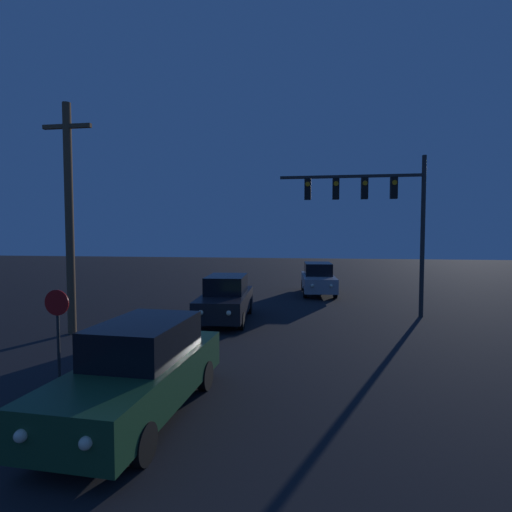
% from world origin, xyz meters
% --- Properties ---
extents(car_near, '(1.97, 4.91, 1.79)m').
position_xyz_m(car_near, '(-1.46, 10.37, 0.89)').
color(car_near, '#1E4728').
rests_on(car_near, ground_plane).
extents(car_mid, '(2.06, 4.93, 1.79)m').
position_xyz_m(car_mid, '(-1.72, 18.83, 0.89)').
color(car_mid, black).
rests_on(car_mid, ground_plane).
extents(car_far, '(2.08, 4.94, 1.79)m').
position_xyz_m(car_far, '(1.99, 26.50, 0.89)').
color(car_far, '#99999E').
rests_on(car_far, ground_plane).
extents(traffic_signal_mast, '(6.02, 0.30, 6.70)m').
position_xyz_m(traffic_signal_mast, '(4.35, 20.67, 4.71)').
color(traffic_signal_mast, '#2D2D2D').
rests_on(traffic_signal_mast, ground_plane).
extents(stop_sign, '(0.61, 0.07, 2.16)m').
position_xyz_m(stop_sign, '(-4.21, 11.83, 1.48)').
color(stop_sign, '#2D2D2D').
rests_on(stop_sign, ground_plane).
extents(utility_pole, '(1.75, 0.28, 7.90)m').
position_xyz_m(utility_pole, '(-6.54, 15.91, 4.12)').
color(utility_pole, brown).
rests_on(utility_pole, ground_plane).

